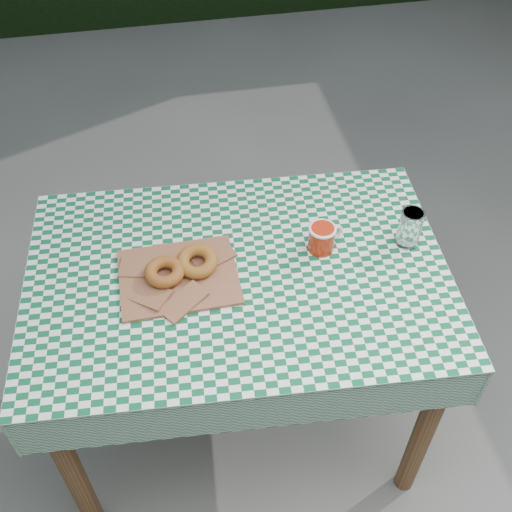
{
  "coord_description": "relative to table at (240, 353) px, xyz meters",
  "views": [
    {
      "loc": [
        -0.25,
        -1.25,
        2.01
      ],
      "look_at": [
        -0.03,
        -0.12,
        0.79
      ],
      "focal_mm": 43.87,
      "sensor_mm": 36.0,
      "label": 1
    }
  ],
  "objects": [
    {
      "name": "tablecloth",
      "position": [
        0.0,
        -0.0,
        0.38
      ],
      "size": [
        1.19,
        0.85,
        0.01
      ],
      "primitive_type": "cube",
      "rotation": [
        0.0,
        0.0,
        -0.07
      ],
      "color": "#0D532F",
      "rests_on": "table"
    },
    {
      "name": "drinking_glass",
      "position": [
        0.49,
        0.02,
        0.44
      ],
      "size": [
        0.08,
        0.08,
        0.11
      ],
      "primitive_type": "cylinder",
      "rotation": [
        0.0,
        0.0,
        0.25
      ],
      "color": "white",
      "rests_on": "tablecloth"
    },
    {
      "name": "ground",
      "position": [
        0.09,
        0.15,
        -0.38
      ],
      "size": [
        60.0,
        60.0,
        0.0
      ],
      "primitive_type": "plane",
      "color": "#51514C",
      "rests_on": "ground"
    },
    {
      "name": "bagel_front",
      "position": [
        -0.19,
        0.01,
        0.41
      ],
      "size": [
        0.13,
        0.13,
        0.03
      ],
      "primitive_type": "torus",
      "rotation": [
        0.0,
        0.0,
        0.2
      ],
      "color": "#97461F",
      "rests_on": "paper_bag"
    },
    {
      "name": "paper_bag",
      "position": [
        -0.16,
        0.01,
        0.39
      ],
      "size": [
        0.32,
        0.25,
        0.02
      ],
      "primitive_type": "cube",
      "rotation": [
        0.0,
        0.0,
        0.01
      ],
      "color": "#966141",
      "rests_on": "tablecloth"
    },
    {
      "name": "table",
      "position": [
        0.0,
        0.0,
        0.0
      ],
      "size": [
        1.17,
        0.82,
        0.75
      ],
      "primitive_type": "cube",
      "rotation": [
        0.0,
        0.0,
        -0.07
      ],
      "color": "brown",
      "rests_on": "ground"
    },
    {
      "name": "coffee_mug",
      "position": [
        0.24,
        0.05,
        0.42
      ],
      "size": [
        0.18,
        0.18,
        0.08
      ],
      "primitive_type": null,
      "rotation": [
        0.0,
        0.0,
        0.34
      ],
      "color": "#A5210A",
      "rests_on": "tablecloth"
    },
    {
      "name": "bagel_back",
      "position": [
        -0.1,
        0.03,
        0.42
      ],
      "size": [
        0.13,
        0.13,
        0.03
      ],
      "primitive_type": "torus",
      "rotation": [
        0.0,
        0.0,
        -0.18
      ],
      "color": "#965B1F",
      "rests_on": "paper_bag"
    }
  ]
}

